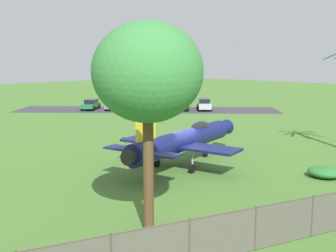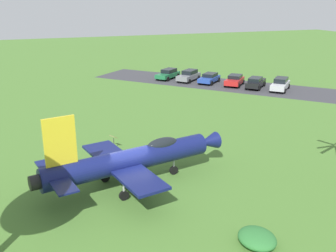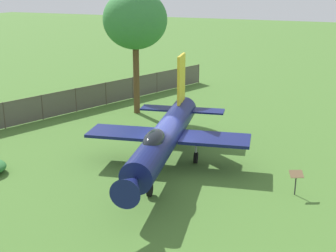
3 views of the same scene
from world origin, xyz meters
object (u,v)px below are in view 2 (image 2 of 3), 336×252
parked_car_black (256,82)px  parked_car_gray (189,75)px  parked_car_green (168,74)px  info_plaque (114,139)px  shrub_near_fence (257,238)px  parked_car_silver (280,84)px  display_jet (134,158)px  parked_car_red (235,80)px  parked_car_blue (209,78)px

parked_car_black → parked_car_gray: size_ratio=0.95×
parked_car_green → parked_car_black: bearing=92.1°
info_plaque → parked_car_gray: (22.24, -15.96, -0.06)m
shrub_near_fence → parked_car_silver: (27.37, -20.99, 0.48)m
display_jet → info_plaque: 6.64m
parked_car_black → shrub_near_fence: bearing=-166.1°
shrub_near_fence → info_plaque: bearing=14.5°
parked_car_silver → shrub_near_fence: bearing=8.3°
info_plaque → parked_car_silver: parked_car_silver is taller
parked_car_green → parked_car_silver: bearing=92.9°
display_jet → parked_car_silver: size_ratio=2.83×
parked_car_black → parked_car_red: bearing=86.0°
display_jet → parked_car_gray: bearing=49.2°
parked_car_red → parked_car_blue: 3.69m
parked_car_silver → parked_car_blue: 9.83m
parked_car_silver → parked_car_red: bearing=-91.2°
parked_car_red → parked_car_green: same height
parked_car_blue → parked_car_green: (4.81, 4.43, 0.03)m
info_plaque → parked_car_blue: bearing=-42.3°
shrub_near_fence → parked_car_silver: parked_car_silver is taller
parked_car_silver → info_plaque: bearing=-17.1°
display_jet → parked_car_gray: (28.80, -16.08, -1.05)m
shrub_near_fence → parked_car_red: bearing=-27.8°
parked_car_red → parked_car_gray: size_ratio=0.92×
info_plaque → parked_car_red: parked_car_red is taller
shrub_near_fence → parked_car_black: size_ratio=0.46×
parked_car_blue → parked_car_gray: (2.33, 2.14, 0.08)m
display_jet → parked_car_black: display_jet is taller
shrub_near_fence → display_jet: bearing=25.8°
parked_car_silver → parked_car_blue: (7.20, 6.69, -0.09)m
parked_car_silver → parked_car_green: parked_car_silver is taller
display_jet → parked_car_blue: size_ratio=2.98×
info_plaque → parked_car_silver: 27.85m
parked_car_silver → parked_car_blue: parked_car_silver is taller
display_jet → parked_car_black: 31.21m
display_jet → parked_car_silver: 31.51m
display_jet → shrub_near_fence: bearing=-75.8°
parked_car_gray → shrub_near_fence: bearing=31.1°
parked_car_silver → display_jet: bearing=-6.5°
display_jet → info_plaque: size_ratio=11.28×
parked_car_silver → parked_car_black: size_ratio=1.03×
parked_car_silver → parked_car_black: bearing=-88.3°
display_jet → shrub_near_fence: size_ratio=6.28×
info_plaque → parked_car_silver: bearing=-62.9°
display_jet → parked_car_green: 34.21m
parked_car_blue → parked_car_black: bearing=89.0°
shrub_near_fence → info_plaque: info_plaque is taller
parked_car_silver → parked_car_black: parked_car_silver is taller
parked_car_red → parked_car_blue: (2.71, 2.50, -0.04)m
parked_car_gray → parked_car_green: bearing=-87.9°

